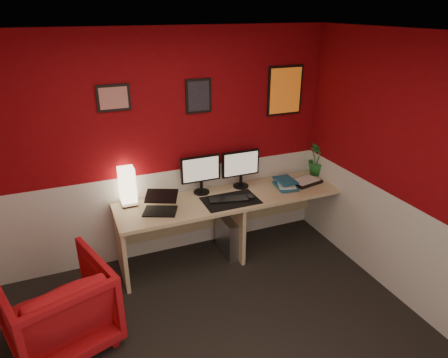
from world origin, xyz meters
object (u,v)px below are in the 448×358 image
(laptop, at_px, (160,202))
(armchair, at_px, (58,307))
(zen_tray, at_px, (305,182))
(shoji_lamp, at_px, (128,188))
(monitor_left, at_px, (201,169))
(potted_plant, at_px, (318,159))
(pc_tower, at_px, (230,235))
(desk, at_px, (233,225))
(monitor_right, at_px, (241,163))

(laptop, distance_m, armchair, 1.32)
(zen_tray, bearing_deg, shoji_lamp, 173.99)
(shoji_lamp, bearing_deg, zen_tray, -6.01)
(monitor_left, height_order, zen_tray, monitor_left)
(laptop, relative_size, potted_plant, 0.81)
(potted_plant, bearing_deg, shoji_lamp, 179.03)
(zen_tray, bearing_deg, pc_tower, 179.92)
(pc_tower, height_order, armchair, armchair)
(zen_tray, relative_size, pc_tower, 0.78)
(shoji_lamp, height_order, laptop, shoji_lamp)
(desk, xyz_separation_m, shoji_lamp, (-1.11, 0.23, 0.56))
(potted_plant, relative_size, pc_tower, 0.90)
(monitor_right, relative_size, pc_tower, 1.29)
(laptop, relative_size, armchair, 0.40)
(desk, distance_m, monitor_right, 0.71)
(monitor_right, bearing_deg, desk, -131.22)
(monitor_right, distance_m, potted_plant, 1.04)
(laptop, xyz_separation_m, potted_plant, (2.06, 0.25, 0.09))
(pc_tower, bearing_deg, shoji_lamp, 168.04)
(potted_plant, bearing_deg, monitor_left, 178.89)
(laptop, height_order, zen_tray, laptop)
(desk, height_order, armchair, armchair)
(potted_plant, bearing_deg, monitor_right, 179.23)
(laptop, distance_m, potted_plant, 2.07)
(shoji_lamp, xyz_separation_m, zen_tray, (2.04, -0.22, -0.18))
(shoji_lamp, relative_size, zen_tray, 1.14)
(desk, relative_size, monitor_right, 4.48)
(potted_plant, xyz_separation_m, pc_tower, (-1.25, -0.17, -0.71))
(shoji_lamp, distance_m, monitor_left, 0.81)
(zen_tray, bearing_deg, armchair, -165.73)
(shoji_lamp, xyz_separation_m, armchair, (-0.79, -0.93, -0.56))
(monitor_left, xyz_separation_m, potted_plant, (1.51, -0.03, -0.09))
(laptop, xyz_separation_m, monitor_left, (0.54, 0.28, 0.18))
(monitor_right, bearing_deg, potted_plant, -0.77)
(zen_tray, xyz_separation_m, potted_plant, (0.28, 0.18, 0.19))
(monitor_left, relative_size, pc_tower, 1.29)
(pc_tower, bearing_deg, armchair, -159.51)
(laptop, distance_m, zen_tray, 1.78)
(zen_tray, xyz_separation_m, armchair, (-2.83, -0.72, -0.37))
(shoji_lamp, xyz_separation_m, laptop, (0.26, -0.29, -0.09))
(potted_plant, height_order, pc_tower, potted_plant)
(laptop, xyz_separation_m, armchair, (-1.05, -0.65, -0.47))
(desk, distance_m, shoji_lamp, 1.27)
(shoji_lamp, height_order, zen_tray, shoji_lamp)
(monitor_right, xyz_separation_m, pc_tower, (-0.21, -0.19, -0.80))
(monitor_left, distance_m, potted_plant, 1.52)
(potted_plant, distance_m, armchair, 3.28)
(shoji_lamp, distance_m, potted_plant, 2.32)
(desk, height_order, monitor_right, monitor_right)
(pc_tower, bearing_deg, monitor_left, 141.93)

